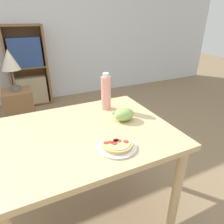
% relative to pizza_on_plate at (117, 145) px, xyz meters
% --- Properties ---
extents(ground_plane, '(14.00, 14.00, 0.00)m').
position_rel_pizza_on_plate_xyz_m(ground_plane, '(-0.08, 0.38, -0.79)').
color(ground_plane, '#897051').
extents(wall_back, '(8.00, 0.05, 2.60)m').
position_rel_pizza_on_plate_xyz_m(wall_back, '(-0.08, 3.00, 0.51)').
color(wall_back, silver).
rests_on(wall_back, ground_plane).
extents(dining_table, '(1.09, 0.86, 0.78)m').
position_rel_pizza_on_plate_xyz_m(dining_table, '(-0.10, 0.24, -0.13)').
color(dining_table, '#D1B27F').
rests_on(dining_table, ground_plane).
extents(pizza_on_plate, '(0.22, 0.22, 0.04)m').
position_rel_pizza_on_plate_xyz_m(pizza_on_plate, '(0.00, 0.00, 0.00)').
color(pizza_on_plate, white).
rests_on(pizza_on_plate, dining_table).
extents(grape_bunch, '(0.14, 0.11, 0.09)m').
position_rel_pizza_on_plate_xyz_m(grape_bunch, '(0.19, 0.27, 0.03)').
color(grape_bunch, '#93BC5B').
rests_on(grape_bunch, dining_table).
extents(drink_bottle, '(0.07, 0.07, 0.28)m').
position_rel_pizza_on_plate_xyz_m(drink_bottle, '(0.16, 0.50, 0.12)').
color(drink_bottle, pink).
rests_on(drink_bottle, dining_table).
extents(bookshelf, '(0.63, 0.29, 1.32)m').
position_rel_pizza_on_plate_xyz_m(bookshelf, '(-0.25, 2.83, -0.18)').
color(bookshelf, brown).
rests_on(bookshelf, ground_plane).
extents(side_table, '(0.34, 0.34, 0.61)m').
position_rel_pizza_on_plate_xyz_m(side_table, '(-0.48, 1.77, -0.48)').
color(side_table, brown).
rests_on(side_table, ground_plane).
extents(table_lamp, '(0.21, 0.21, 0.49)m').
position_rel_pizza_on_plate_xyz_m(table_lamp, '(-0.48, 1.77, 0.17)').
color(table_lamp, '#665B51').
rests_on(table_lamp, side_table).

